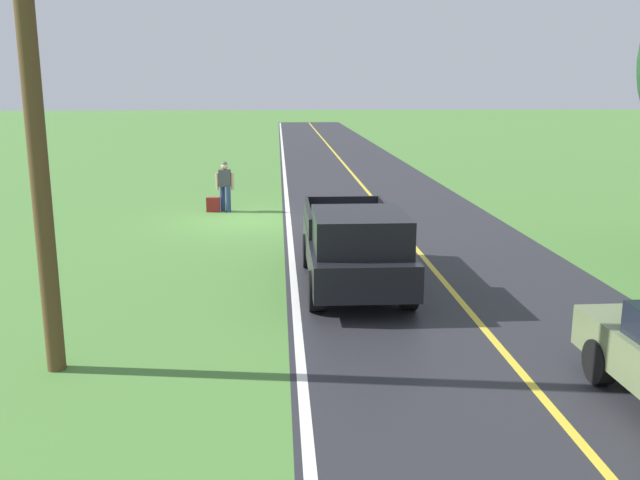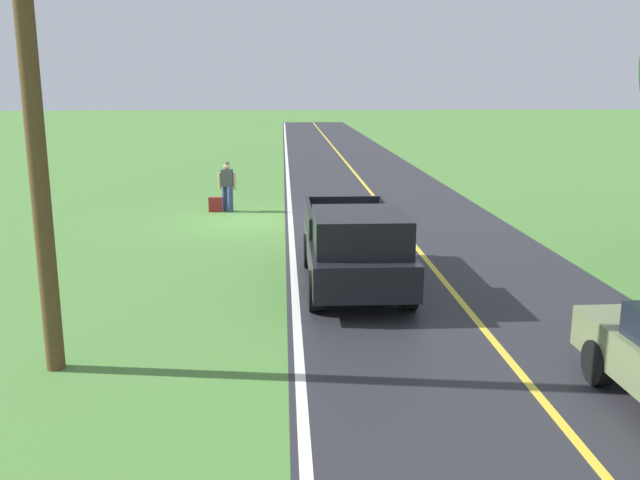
% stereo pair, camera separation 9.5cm
% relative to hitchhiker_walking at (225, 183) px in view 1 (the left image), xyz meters
% --- Properties ---
extents(ground_plane, '(200.00, 200.00, 0.00)m').
position_rel_hitchhiker_walking_xyz_m(ground_plane, '(-0.80, 1.76, -0.98)').
color(ground_plane, '#4C7F38').
extents(road_surface, '(7.07, 120.00, 0.00)m').
position_rel_hitchhiker_walking_xyz_m(road_surface, '(-5.51, 1.76, -0.98)').
color(road_surface, '#28282D').
rests_on(road_surface, ground).
extents(lane_edge_line, '(0.16, 117.60, 0.00)m').
position_rel_hitchhiker_walking_xyz_m(lane_edge_line, '(-2.15, 1.76, -0.98)').
color(lane_edge_line, silver).
rests_on(lane_edge_line, ground).
extents(lane_centre_line, '(0.14, 117.60, 0.00)m').
position_rel_hitchhiker_walking_xyz_m(lane_centre_line, '(-5.51, 1.76, -0.98)').
color(lane_centre_line, gold).
rests_on(lane_centre_line, ground).
extents(hitchhiker_walking, '(0.62, 0.52, 1.75)m').
position_rel_hitchhiker_walking_xyz_m(hitchhiker_walking, '(0.00, 0.00, 0.00)').
color(hitchhiker_walking, navy).
rests_on(hitchhiker_walking, ground).
extents(suitcase_carried, '(0.47, 0.22, 0.51)m').
position_rel_hitchhiker_walking_xyz_m(suitcase_carried, '(0.42, 0.07, -0.73)').
color(suitcase_carried, maroon).
rests_on(suitcase_carried, ground).
extents(pickup_truck_passing, '(2.11, 5.41, 1.82)m').
position_rel_hitchhiker_walking_xyz_m(pickup_truck_passing, '(-3.45, 9.49, -0.01)').
color(pickup_truck_passing, black).
rests_on(pickup_truck_passing, ground).
extents(utility_pole_roadside, '(0.28, 0.28, 8.86)m').
position_rel_hitchhiker_walking_xyz_m(utility_pole_roadside, '(1.63, 13.49, 3.45)').
color(utility_pole_roadside, brown).
rests_on(utility_pole_roadside, ground).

